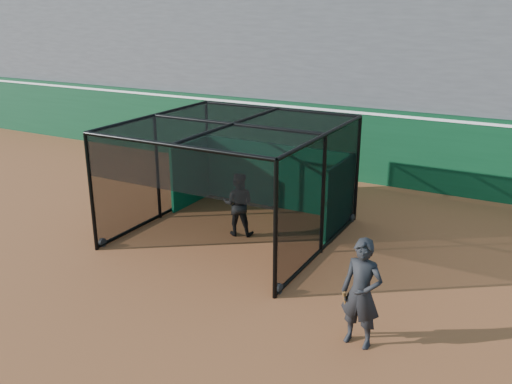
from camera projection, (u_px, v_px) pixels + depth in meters
The scene contains 6 objects.
ground at pixel (202, 276), 11.84m from camera, with size 120.00×120.00×0.00m, color brown.
outfield_wall at pixel (340, 141), 18.50m from camera, with size 50.00×0.50×2.50m.
grandstand at pixel (379, 39), 20.62m from camera, with size 50.00×7.85×8.95m.
batting_cage at pixel (234, 181), 13.67m from camera, with size 4.93×5.02×2.89m.
batter at pixel (238, 204), 13.83m from camera, with size 0.80×0.63×1.65m, color black.
on_deck_player at pixel (361, 293), 9.16m from camera, with size 0.75×0.53×1.96m.
Camera 1 is at (6.12, -8.77, 5.53)m, focal length 38.00 mm.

